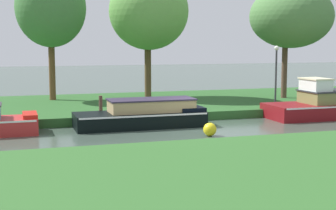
% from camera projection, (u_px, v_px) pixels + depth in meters
% --- Properties ---
extents(ground_plane, '(120.00, 120.00, 0.00)m').
position_uv_depth(ground_plane, '(201.00, 129.00, 21.02)').
color(ground_plane, '#3F5145').
extents(riverbank_far, '(72.00, 10.00, 0.40)m').
position_uv_depth(riverbank_far, '(155.00, 104.00, 27.62)').
color(riverbank_far, '#295725').
rests_on(riverbank_far, ground_plane).
extents(riverbank_near, '(72.00, 10.00, 0.40)m').
position_uv_depth(riverbank_near, '(332.00, 179.00, 12.47)').
color(riverbank_near, '#2E5F27').
rests_on(riverbank_near, ground_plane).
extents(black_barge, '(5.54, 1.95, 1.21)m').
position_uv_depth(black_barge, '(144.00, 115.00, 21.45)').
color(black_barge, black).
rests_on(black_barge, ground_plane).
extents(willow_tree_left, '(3.82, 3.83, 7.26)m').
position_uv_depth(willow_tree_left, '(51.00, 8.00, 27.19)').
color(willow_tree_left, brown).
rests_on(willow_tree_left, riverbank_far).
extents(willow_tree_centre, '(4.55, 4.51, 7.19)m').
position_uv_depth(willow_tree_centre, '(149.00, 11.00, 28.51)').
color(willow_tree_centre, brown).
rests_on(willow_tree_centre, riverbank_far).
extents(willow_tree_right, '(4.66, 4.72, 6.43)m').
position_uv_depth(willow_tree_right, '(291.00, 17.00, 28.04)').
color(willow_tree_right, brown).
rests_on(willow_tree_right, riverbank_far).
extents(lamp_post, '(0.24, 0.24, 3.04)m').
position_uv_depth(lamp_post, '(276.00, 68.00, 25.97)').
color(lamp_post, '#333338').
rests_on(lamp_post, riverbank_far).
extents(mooring_post_near, '(0.16, 0.16, 0.85)m').
position_uv_depth(mooring_post_near, '(101.00, 105.00, 22.27)').
color(mooring_post_near, '#52362F').
rests_on(mooring_post_near, riverbank_far).
extents(channel_buoy, '(0.52, 0.52, 0.52)m').
position_uv_depth(channel_buoy, '(210.00, 129.00, 19.32)').
color(channel_buoy, yellow).
rests_on(channel_buoy, ground_plane).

